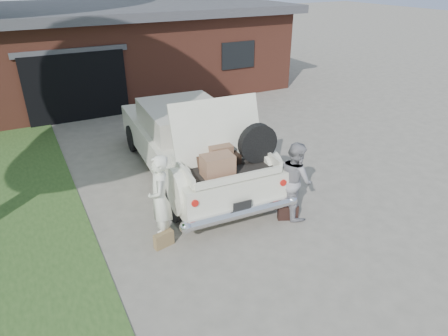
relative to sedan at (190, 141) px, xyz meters
name	(u,v)px	position (x,y,z in m)	size (l,w,h in m)	color
ground	(238,231)	(-0.19, -2.70, -0.84)	(90.00, 90.00, 0.00)	gray
house	(122,46)	(0.79, 8.77, 0.83)	(12.80, 7.80, 3.30)	brown
sedan	(190,141)	(0.00, 0.00, 0.00)	(2.53, 5.81, 2.31)	silver
woman_left	(160,199)	(-1.56, -2.23, 0.01)	(0.62, 0.41, 1.70)	white
woman_right	(295,180)	(1.09, -2.69, -0.04)	(0.77, 0.60, 1.59)	gray
suitcase_left	(164,240)	(-1.63, -2.48, -0.69)	(0.38, 0.12, 0.29)	olive
suitcase_right	(288,212)	(0.89, -2.81, -0.68)	(0.41, 0.13, 0.31)	black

